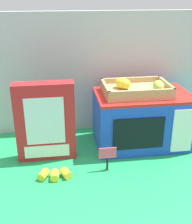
% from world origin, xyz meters
% --- Properties ---
extents(ground_plane, '(1.70, 1.70, 0.00)m').
position_xyz_m(ground_plane, '(0.00, 0.00, 0.00)').
color(ground_plane, '#219E54').
rests_on(ground_plane, ground).
extents(display_back_panel, '(1.61, 0.03, 0.58)m').
position_xyz_m(display_back_panel, '(0.00, 0.26, 0.29)').
color(display_back_panel, '#B7BABF').
rests_on(display_back_panel, ground).
extents(toy_microwave, '(0.41, 0.26, 0.24)m').
position_xyz_m(toy_microwave, '(0.13, 0.06, 0.12)').
color(toy_microwave, blue).
rests_on(toy_microwave, ground).
extents(food_groups_crate, '(0.28, 0.20, 0.07)m').
position_xyz_m(food_groups_crate, '(0.10, 0.06, 0.26)').
color(food_groups_crate, tan).
rests_on(food_groups_crate, toy_microwave).
extents(cookie_set_box, '(0.24, 0.06, 0.33)m').
position_xyz_m(cookie_set_box, '(-0.30, -0.01, 0.17)').
color(cookie_set_box, red).
rests_on(cookie_set_box, ground).
extents(price_sign, '(0.07, 0.01, 0.10)m').
position_xyz_m(price_sign, '(-0.06, -0.14, 0.07)').
color(price_sign, black).
rests_on(price_sign, ground).
extents(loose_toy_banana, '(0.13, 0.06, 0.03)m').
position_xyz_m(loose_toy_banana, '(-0.27, -0.17, 0.02)').
color(loose_toy_banana, yellow).
rests_on(loose_toy_banana, ground).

